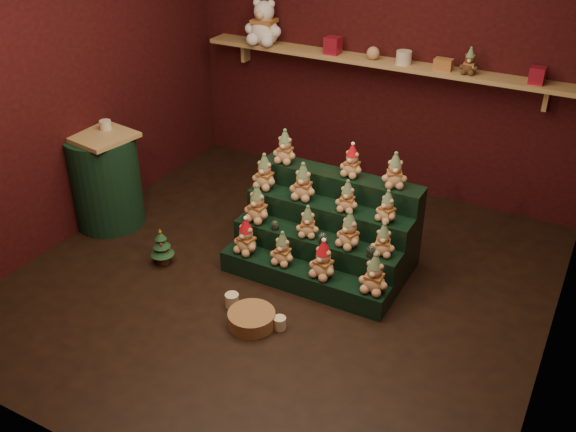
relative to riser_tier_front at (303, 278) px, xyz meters
The scene contains 40 objects.
ground 0.21m from the riser_tier_front, behind, with size 4.00×4.00×0.00m, color black.
back_wall 2.45m from the riser_tier_front, 95.30° to the left, with size 4.00×0.10×2.80m, color black.
front_wall 2.43m from the riser_tier_front, 95.35° to the right, with size 4.00×0.10×2.80m, color black.
left_wall 2.60m from the riser_tier_front, behind, with size 0.10×4.00×2.80m, color black.
back_shelf 2.24m from the riser_tier_front, 95.80° to the left, with size 3.60×0.26×0.24m.
riser_tier_front is the anchor object (origin of this frame).
riser_tier_midfront 0.24m from the riser_tier_front, 90.00° to the left, with size 1.40×0.22×0.36m, color black.
riser_tier_midback 0.48m from the riser_tier_front, 90.00° to the left, with size 1.40×0.22×0.54m, color black.
riser_tier_back 0.71m from the riser_tier_front, 90.00° to the left, with size 1.40×0.22×0.72m, color black.
teddy_0 0.57m from the riser_tier_front, behind, with size 0.22×0.19×0.30m, color tan, non-canonical shape.
teddy_1 0.29m from the riser_tier_front, behind, with size 0.20×0.18×0.27m, color tan, non-canonical shape.
teddy_2 0.30m from the riser_tier_front, ahead, with size 0.22×0.20×0.31m, color tan, non-canonical shape.
teddy_3 0.64m from the riser_tier_front, ahead, with size 0.22×0.20×0.31m, color tan, non-canonical shape.
teddy_4 0.72m from the riser_tier_front, 157.70° to the left, with size 0.22×0.20×0.31m, color tan, non-canonical shape.
teddy_5 0.45m from the riser_tier_front, 107.67° to the left, with size 0.18×0.16×0.25m, color tan, non-canonical shape.
teddy_6 0.55m from the riser_tier_front, 36.75° to the left, with size 0.21×0.19×0.29m, color tan, non-canonical shape.
teddy_7 0.72m from the riser_tier_front, 22.77° to the left, with size 0.18×0.17×0.26m, color tan, non-canonical shape.
teddy_8 0.96m from the riser_tier_front, 142.80° to the left, with size 0.21×0.19×0.30m, color tan, non-canonical shape.
teddy_9 0.78m from the riser_tier_front, 117.61° to the left, with size 0.22×0.20×0.30m, color tan, non-canonical shape.
teddy_10 0.74m from the riser_tier_front, 68.57° to the left, with size 0.18×0.16×0.25m, color tan, non-canonical shape.
teddy_11 0.87m from the riser_tier_front, 40.24° to the left, with size 0.18×0.16×0.25m, color tan, non-canonical shape.
teddy_12 1.12m from the riser_tier_front, 128.23° to the left, with size 0.20×0.18×0.28m, color tan, non-canonical shape.
teddy_13 1.02m from the riser_tier_front, 82.38° to the left, with size 0.19×0.17×0.27m, color tan, non-canonical shape.
teddy_14 1.11m from the riser_tier_front, 55.39° to the left, with size 0.20×0.18×0.28m, color tan, non-canonical shape.
snow_globe_a 0.48m from the riser_tier_front, 154.55° to the left, with size 0.06×0.06×0.08m.
snow_globe_b 0.36m from the riser_tier_front, 60.85° to the left, with size 0.07×0.07×0.09m.
snow_globe_c 0.60m from the riser_tier_front, 18.11° to the left, with size 0.07×0.07×0.09m.
side_table 2.07m from the riser_tier_front, behind, with size 0.65×0.62×0.89m.
table_ornament 2.21m from the riser_tier_front, behind, with size 0.10×0.10×0.08m, color beige.
mini_christmas_tree 1.21m from the riser_tier_front, 168.41° to the right, with size 0.20×0.20×0.33m.
mug_left 0.59m from the riser_tier_front, 128.30° to the right, with size 0.11×0.11×0.11m, color beige.
mug_right 0.52m from the riser_tier_front, 81.16° to the right, with size 0.09×0.09×0.09m, color beige.
wicker_basket 0.59m from the riser_tier_front, 101.63° to the right, with size 0.35×0.35×0.11m, color #93613B.
white_bear 2.76m from the riser_tier_front, 127.10° to the left, with size 0.39×0.35×0.54m, color white, non-canonical shape.
brown_bear 2.37m from the riser_tier_front, 70.79° to the left, with size 0.16×0.14×0.22m, color #4A2E18, non-canonical shape.
gift_tin_red_a 2.37m from the riser_tier_front, 109.39° to the left, with size 0.14×0.14×0.16m, color maroon.
gift_tin_cream 2.26m from the riser_tier_front, 88.42° to the left, with size 0.14×0.14×0.12m, color beige.
gift_tin_red_b 2.57m from the riser_tier_front, 56.96° to the left, with size 0.12×0.12×0.14m, color maroon.
shelf_plush_ball 2.28m from the riser_tier_front, 97.52° to the left, with size 0.12×0.12×0.12m, color tan.
scarf_gift_box 2.29m from the riser_tier_front, 77.33° to the left, with size 0.16×0.10×0.10m, color #D04C1D.
Camera 1 is at (2.05, -3.68, 3.03)m, focal length 40.00 mm.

